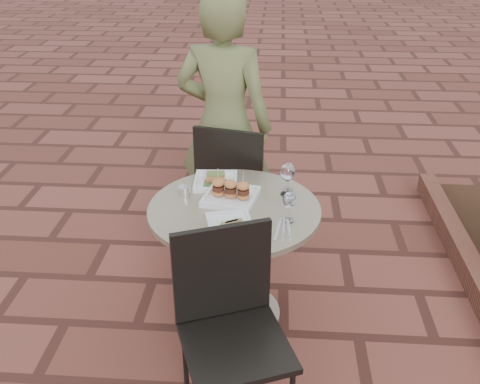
# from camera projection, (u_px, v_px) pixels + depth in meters

# --- Properties ---
(ground) EXTENTS (60.00, 60.00, 0.00)m
(ground) POSITION_uv_depth(u_px,v_px,m) (209.00, 330.00, 3.02)
(ground) COLOR brown
(ground) RESTS_ON ground
(cafe_table) EXTENTS (0.90, 0.90, 0.73)m
(cafe_table) POSITION_uv_depth(u_px,v_px,m) (234.00, 246.00, 2.89)
(cafe_table) COLOR gray
(cafe_table) RESTS_ON ground
(chair_far) EXTENTS (0.53, 0.53, 0.93)m
(chair_far) POSITION_uv_depth(u_px,v_px,m) (233.00, 179.00, 3.46)
(chair_far) COLOR black
(chair_far) RESTS_ON ground
(chair_near) EXTENTS (0.57, 0.57, 0.93)m
(chair_near) POSITION_uv_depth(u_px,v_px,m) (229.00, 313.00, 2.32)
(chair_near) COLOR black
(chair_near) RESTS_ON ground
(diner) EXTENTS (0.70, 0.54, 1.73)m
(diner) POSITION_uv_depth(u_px,v_px,m) (224.00, 126.00, 3.43)
(diner) COLOR #5C6336
(diner) RESTS_ON ground
(plate_salmon) EXTENTS (0.25, 0.25, 0.07)m
(plate_salmon) POSITION_uv_depth(u_px,v_px,m) (216.00, 181.00, 3.00)
(plate_salmon) COLOR white
(plate_salmon) RESTS_ON cafe_table
(plate_sliders) EXTENTS (0.32, 0.32, 0.17)m
(plate_sliders) POSITION_uv_depth(u_px,v_px,m) (231.00, 193.00, 2.83)
(plate_sliders) COLOR white
(plate_sliders) RESTS_ON cafe_table
(plate_tuna) EXTENTS (0.26, 0.26, 0.03)m
(plate_tuna) POSITION_uv_depth(u_px,v_px,m) (230.00, 224.00, 2.61)
(plate_tuna) COLOR white
(plate_tuna) RESTS_ON cafe_table
(wine_glass_right) EXTENTS (0.07, 0.07, 0.16)m
(wine_glass_right) POSITION_uv_depth(u_px,v_px,m) (289.00, 201.00, 2.60)
(wine_glass_right) COLOR white
(wine_glass_right) RESTS_ON cafe_table
(wine_glass_mid) EXTENTS (0.08, 0.08, 0.18)m
(wine_glass_mid) POSITION_uv_depth(u_px,v_px,m) (287.00, 173.00, 2.83)
(wine_glass_mid) COLOR white
(wine_glass_mid) RESTS_ON cafe_table
(wine_glass_far) EXTENTS (0.07, 0.07, 0.16)m
(wine_glass_far) POSITION_uv_depth(u_px,v_px,m) (289.00, 171.00, 2.88)
(wine_glass_far) COLOR white
(wine_glass_far) RESTS_ON cafe_table
(steel_ramekin) EXTENTS (0.08, 0.08, 0.05)m
(steel_ramekin) POSITION_uv_depth(u_px,v_px,m) (184.00, 191.00, 2.88)
(steel_ramekin) COLOR silver
(steel_ramekin) RESTS_ON cafe_table
(cutlery_set) EXTENTS (0.10, 0.21, 0.00)m
(cutlery_set) POSITION_uv_depth(u_px,v_px,m) (283.00, 229.00, 2.58)
(cutlery_set) COLOR silver
(cutlery_set) RESTS_ON cafe_table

